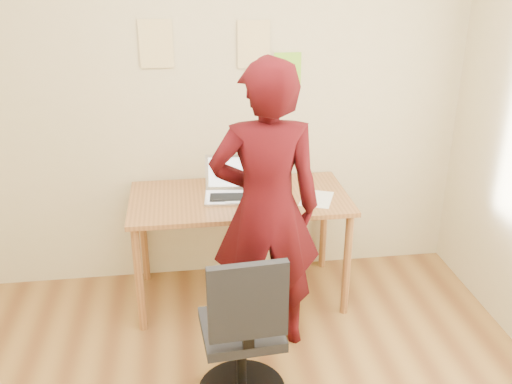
{
  "coord_description": "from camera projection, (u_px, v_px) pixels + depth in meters",
  "views": [
    {
      "loc": [
        -0.2,
        -1.96,
        2.2
      ],
      "look_at": [
        0.2,
        0.95,
        0.95
      ],
      "focal_mm": 40.0,
      "sensor_mm": 36.0,
      "label": 1
    }
  ],
  "objects": [
    {
      "name": "office_chair",
      "position": [
        243.0,
        341.0,
        2.87
      ],
      "size": [
        0.47,
        0.47,
        0.9
      ],
      "rotation": [
        0.0,
        0.0,
        0.07
      ],
      "color": "black",
      "rests_on": "ground"
    },
    {
      "name": "person",
      "position": [
        266.0,
        210.0,
        3.19
      ],
      "size": [
        0.64,
        0.44,
        1.72
      ],
      "primitive_type": "imported",
      "rotation": [
        0.0,
        0.0,
        3.1
      ],
      "color": "#3B080B",
      "rests_on": "ground"
    },
    {
      "name": "desk",
      "position": [
        240.0,
        209.0,
        3.69
      ],
      "size": [
        1.4,
        0.7,
        0.74
      ],
      "color": "#9E6636",
      "rests_on": "ground"
    },
    {
      "name": "room",
      "position": [
        237.0,
        195.0,
        2.14
      ],
      "size": [
        3.58,
        3.58,
        2.78
      ],
      "color": "brown",
      "rests_on": "ground"
    },
    {
      "name": "wall_note_mid",
      "position": [
        254.0,
        44.0,
        3.65
      ],
      "size": [
        0.21,
        0.0,
        0.3
      ],
      "primitive_type": "cube",
      "color": "#E4C988",
      "rests_on": "room"
    },
    {
      "name": "laptop",
      "position": [
        231.0,
        188.0,
        3.65
      ],
      "size": [
        0.36,
        0.33,
        0.24
      ],
      "rotation": [
        0.0,
        0.0,
        -0.1
      ],
      "color": "silver",
      "rests_on": "desk"
    },
    {
      "name": "phone",
      "position": [
        264.0,
        208.0,
        3.48
      ],
      "size": [
        0.07,
        0.13,
        0.01
      ],
      "rotation": [
        0.0,
        0.0,
        0.02
      ],
      "color": "black",
      "rests_on": "desk"
    },
    {
      "name": "wall_note_left",
      "position": [
        156.0,
        44.0,
        3.56
      ],
      "size": [
        0.21,
        0.0,
        0.3
      ],
      "primitive_type": "cube",
      "color": "#E4C988",
      "rests_on": "room"
    },
    {
      "name": "wall_note_right",
      "position": [
        287.0,
        71.0,
        3.75
      ],
      "size": [
        0.18,
        0.0,
        0.24
      ],
      "primitive_type": "cube",
      "color": "#85D530",
      "rests_on": "room"
    },
    {
      "name": "paper_sheet",
      "position": [
        317.0,
        199.0,
        3.62
      ],
      "size": [
        0.28,
        0.32,
        0.0
      ],
      "primitive_type": "cube",
      "rotation": [
        0.0,
        0.0,
        -0.39
      ],
      "color": "white",
      "rests_on": "desk"
    }
  ]
}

